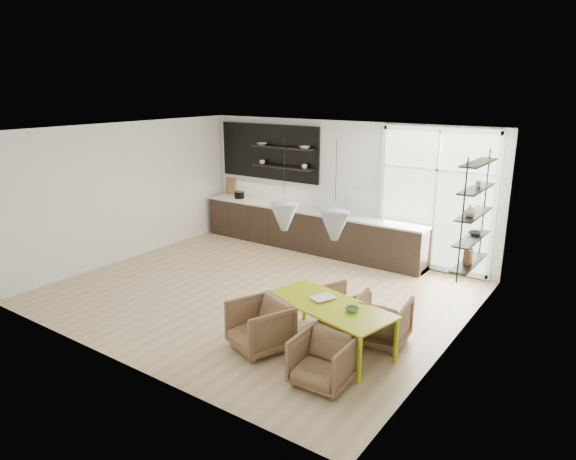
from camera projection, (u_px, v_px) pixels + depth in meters
The scene contains 11 objects.
room at pixel (318, 207), 9.48m from camera, with size 7.02×6.01×2.91m.
kitchen_run at pixel (306, 223), 11.68m from camera, with size 5.54×0.69×2.75m.
right_shelving at pixel (473, 217), 7.96m from camera, with size 0.26×1.22×1.90m.
dining_table at pixel (329, 307), 7.18m from camera, with size 2.01×1.23×0.68m.
armchair_back_left at pixel (342, 306), 8.03m from camera, with size 0.64×0.66×0.60m, color brown.
armchair_back_right at pixel (382, 320), 7.42m from camera, with size 0.74×0.76×0.69m, color brown.
armchair_front_left at pixel (260, 326), 7.23m from camera, with size 0.76×0.78×0.71m, color brown.
armchair_front_right at pixel (323, 361), 6.38m from camera, with size 0.69×0.71×0.65m, color brown.
wire_stool at pixel (269, 312), 7.80m from camera, with size 0.38×0.38×0.48m.
table_book at pixel (318, 295), 7.44m from camera, with size 0.25×0.34×0.03m, color white.
table_bowl at pixel (352, 310), 6.93m from camera, with size 0.19×0.19×0.06m, color #4B7950.
Camera 1 is at (5.42, -6.80, 3.63)m, focal length 32.00 mm.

